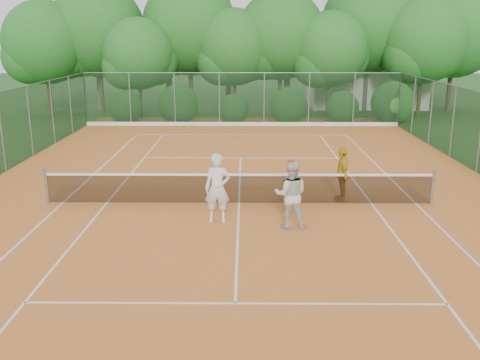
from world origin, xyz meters
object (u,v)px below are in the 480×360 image
player_yellow (342,174)px  ball_hopper (290,188)px  player_white (217,188)px  player_center_grp (291,194)px

player_yellow → ball_hopper: bearing=-61.4°
player_white → ball_hopper: (2.10, 1.00, -0.26)m
player_yellow → ball_hopper: size_ratio=1.93×
player_yellow → ball_hopper: (-1.70, -1.04, -0.15)m
player_white → player_center_grp: 2.03m
player_white → ball_hopper: 2.34m
player_center_grp → ball_hopper: player_center_grp is taller
player_white → player_yellow: player_white is taller
player_white → ball_hopper: bearing=24.3°
player_white → player_yellow: size_ratio=1.13×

